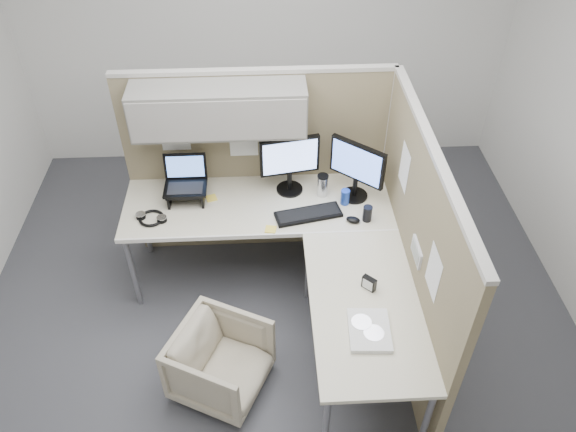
{
  "coord_description": "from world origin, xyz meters",
  "views": [
    {
      "loc": [
        -0.05,
        -2.65,
        3.4
      ],
      "look_at": [
        0.1,
        0.25,
        0.85
      ],
      "focal_mm": 35.0,
      "sensor_mm": 36.0,
      "label": 1
    }
  ],
  "objects_px": {
    "desk": "(292,245)",
    "monitor_left": "(290,161)",
    "office_chair": "(221,360)",
    "keyboard": "(308,214)"
  },
  "relations": [
    {
      "from": "keyboard",
      "to": "monitor_left",
      "type": "bearing_deg",
      "value": 99.39
    },
    {
      "from": "office_chair",
      "to": "monitor_left",
      "type": "bearing_deg",
      "value": 2.63
    },
    {
      "from": "desk",
      "to": "monitor_left",
      "type": "bearing_deg",
      "value": 88.98
    },
    {
      "from": "desk",
      "to": "office_chair",
      "type": "height_order",
      "value": "desk"
    },
    {
      "from": "office_chair",
      "to": "keyboard",
      "type": "relative_size",
      "value": 1.19
    },
    {
      "from": "office_chair",
      "to": "monitor_left",
      "type": "relative_size",
      "value": 1.22
    },
    {
      "from": "monitor_left",
      "to": "keyboard",
      "type": "bearing_deg",
      "value": -78.59
    },
    {
      "from": "monitor_left",
      "to": "keyboard",
      "type": "relative_size",
      "value": 0.98
    },
    {
      "from": "desk",
      "to": "keyboard",
      "type": "height_order",
      "value": "keyboard"
    },
    {
      "from": "office_chair",
      "to": "keyboard",
      "type": "xyz_separation_m",
      "value": [
        0.63,
        0.89,
        0.46
      ]
    }
  ]
}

